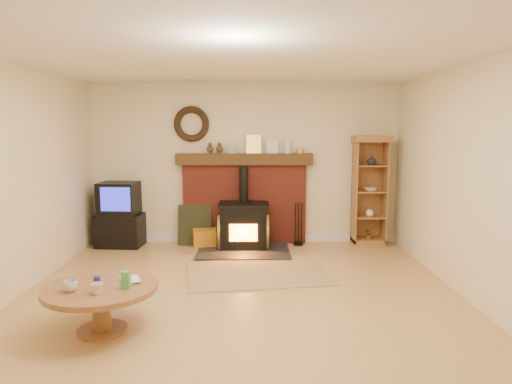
{
  "coord_description": "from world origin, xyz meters",
  "views": [
    {
      "loc": [
        0.14,
        -4.71,
        1.88
      ],
      "look_at": [
        0.18,
        1.0,
        1.08
      ],
      "focal_mm": 32.0,
      "sensor_mm": 36.0,
      "label": 1
    }
  ],
  "objects_px": {
    "tv_unit": "(120,216)",
    "coffee_table": "(101,295)",
    "wood_stove": "(244,227)",
    "curio_cabinet": "(369,191)"
  },
  "relations": [
    {
      "from": "tv_unit",
      "to": "coffee_table",
      "type": "distance_m",
      "value": 3.22
    },
    {
      "from": "wood_stove",
      "to": "curio_cabinet",
      "type": "height_order",
      "value": "curio_cabinet"
    },
    {
      "from": "wood_stove",
      "to": "tv_unit",
      "type": "bearing_deg",
      "value": 174.4
    },
    {
      "from": "wood_stove",
      "to": "coffee_table",
      "type": "xyz_separation_m",
      "value": [
        -1.26,
        -2.94,
        0.01
      ]
    },
    {
      "from": "tv_unit",
      "to": "curio_cabinet",
      "type": "distance_m",
      "value": 4.03
    },
    {
      "from": "tv_unit",
      "to": "wood_stove",
      "type": "bearing_deg",
      "value": -5.6
    },
    {
      "from": "wood_stove",
      "to": "curio_cabinet",
      "type": "relative_size",
      "value": 0.79
    },
    {
      "from": "wood_stove",
      "to": "coffee_table",
      "type": "distance_m",
      "value": 3.2
    },
    {
      "from": "curio_cabinet",
      "to": "wood_stove",
      "type": "bearing_deg",
      "value": -172.15
    },
    {
      "from": "wood_stove",
      "to": "coffee_table",
      "type": "height_order",
      "value": "wood_stove"
    }
  ]
}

